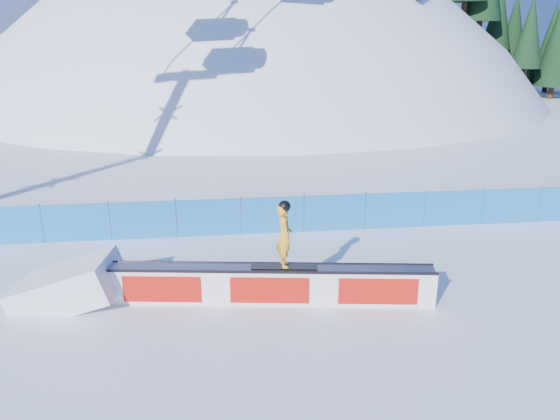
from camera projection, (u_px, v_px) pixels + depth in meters
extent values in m
plane|color=white|center=(373.00, 294.00, 13.41)|extent=(160.00, 160.00, 0.00)
sphere|color=white|center=(254.00, 267.00, 58.64)|extent=(64.00, 64.00, 64.00)
cylinder|color=black|center=(453.00, 11.00, 52.61)|extent=(0.50, 0.50, 1.40)
cylinder|color=black|center=(446.00, 22.00, 56.14)|extent=(0.50, 0.50, 1.40)
cylinder|color=black|center=(509.00, 52.00, 48.87)|extent=(0.50, 0.50, 1.40)
cylinder|color=black|center=(482.00, 74.00, 59.14)|extent=(0.50, 0.50, 1.40)
cone|color=black|center=(486.00, 39.00, 58.00)|extent=(2.66, 2.66, 6.06)
cylinder|color=black|center=(540.00, 92.00, 51.44)|extent=(0.50, 0.50, 1.40)
cone|color=black|center=(548.00, 36.00, 49.85)|extent=(3.95, 3.95, 8.98)
cylinder|color=black|center=(513.00, 85.00, 58.38)|extent=(0.50, 0.50, 1.40)
cone|color=black|center=(518.00, 48.00, 57.17)|extent=(2.86, 2.86, 6.50)
cylinder|color=black|center=(538.00, 87.00, 56.60)|extent=(0.50, 0.50, 1.40)
cone|color=black|center=(545.00, 42.00, 55.21)|extent=(3.39, 3.39, 7.70)
cylinder|color=black|center=(529.00, 84.00, 60.05)|extent=(0.50, 0.50, 1.40)
cone|color=black|center=(537.00, 31.00, 58.31)|extent=(4.35, 4.35, 9.89)
cube|color=blue|center=(334.00, 213.00, 17.47)|extent=(22.00, 0.03, 1.20)
cylinder|color=#3C476D|center=(42.00, 223.00, 16.42)|extent=(0.05, 0.05, 1.30)
cylinder|color=#3C476D|center=(110.00, 220.00, 16.65)|extent=(0.05, 0.05, 1.30)
cylinder|color=#3C476D|center=(176.00, 218.00, 16.88)|extent=(0.05, 0.05, 1.30)
cylinder|color=#3C476D|center=(241.00, 215.00, 17.11)|extent=(0.05, 0.05, 1.30)
cylinder|color=#3C476D|center=(304.00, 213.00, 17.33)|extent=(0.05, 0.05, 1.30)
cylinder|color=#3C476D|center=(365.00, 210.00, 17.56)|extent=(0.05, 0.05, 1.30)
cylinder|color=#3C476D|center=(425.00, 208.00, 17.79)|extent=(0.05, 0.05, 1.30)
cylinder|color=#3C476D|center=(483.00, 206.00, 18.02)|extent=(0.05, 0.05, 1.30)
cylinder|color=#3C476D|center=(539.00, 203.00, 18.25)|extent=(0.05, 0.05, 1.30)
cube|color=white|center=(270.00, 286.00, 12.85)|extent=(7.70, 1.58, 0.87)
cube|color=gray|center=(270.00, 268.00, 12.71)|extent=(7.63, 1.59, 0.04)
cube|color=black|center=(269.00, 272.00, 12.46)|extent=(7.64, 1.13, 0.06)
cube|color=black|center=(270.00, 263.00, 12.95)|extent=(7.64, 1.13, 0.06)
cube|color=red|center=(270.00, 290.00, 12.61)|extent=(7.26, 1.07, 0.65)
cube|color=red|center=(270.00, 281.00, 13.09)|extent=(7.26, 1.07, 0.65)
cube|color=black|center=(284.00, 266.00, 12.69)|extent=(1.57, 0.50, 0.03)
imported|color=orange|center=(284.00, 236.00, 12.45)|extent=(0.40, 0.57, 1.50)
sphere|color=black|center=(284.00, 206.00, 12.23)|extent=(0.28, 0.28, 0.28)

